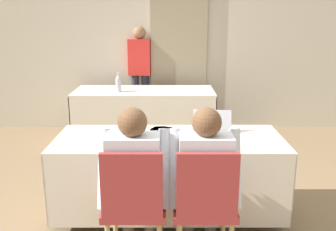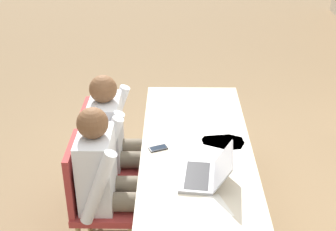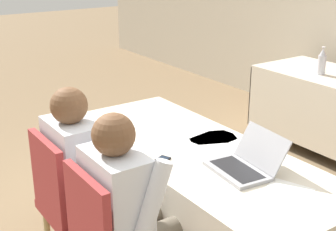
# 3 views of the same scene
# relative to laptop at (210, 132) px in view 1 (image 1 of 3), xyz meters

# --- Properties ---
(ground_plane) EXTENTS (24.00, 24.00, 0.00)m
(ground_plane) POSITION_rel_laptop_xyz_m (-0.37, -0.04, -0.78)
(ground_plane) COLOR #846B4C
(wall_back) EXTENTS (12.00, 0.06, 2.70)m
(wall_back) POSITION_rel_laptop_xyz_m (-0.37, 2.78, 0.57)
(wall_back) COLOR beige
(wall_back) RESTS_ON ground_plane
(curtain_panel) EXTENTS (0.86, 0.04, 2.65)m
(curtain_panel) POSITION_rel_laptop_xyz_m (-0.21, 2.72, 0.54)
(curtain_panel) COLOR gray
(curtain_panel) RESTS_ON ground_plane
(conference_table_near) EXTENTS (1.94, 0.77, 0.74)m
(conference_table_near) POSITION_rel_laptop_xyz_m (-0.37, -0.04, -0.22)
(conference_table_near) COLOR beige
(conference_table_near) RESTS_ON ground_plane
(conference_table_far) EXTENTS (1.94, 0.77, 0.74)m
(conference_table_far) POSITION_rel_laptop_xyz_m (-0.71, 2.07, -0.22)
(conference_table_far) COLOR beige
(conference_table_far) RESTS_ON ground_plane
(laptop) EXTENTS (0.37, 0.35, 0.20)m
(laptop) POSITION_rel_laptop_xyz_m (0.00, 0.00, 0.00)
(laptop) COLOR #99999E
(laptop) RESTS_ON conference_table_near
(cell_phone) EXTENTS (0.11, 0.14, 0.01)m
(cell_phone) POSITION_rel_laptop_xyz_m (-0.34, -0.30, -0.03)
(cell_phone) COLOR black
(cell_phone) RESTS_ON conference_table_near
(paper_beside_laptop) EXTENTS (0.30, 0.35, 0.00)m
(paper_beside_laptop) POSITION_rel_laptop_xyz_m (0.30, -0.03, -0.04)
(paper_beside_laptop) COLOR white
(paper_beside_laptop) RESTS_ON conference_table_near
(paper_centre_table) EXTENTS (0.31, 0.36, 0.00)m
(paper_centre_table) POSITION_rel_laptop_xyz_m (-0.45, 0.16, -0.04)
(paper_centre_table) COLOR white
(paper_centre_table) RESTS_ON conference_table_near
(paper_left_edge) EXTENTS (0.25, 0.32, 0.00)m
(paper_left_edge) POSITION_rel_laptop_xyz_m (-0.43, 0.16, -0.04)
(paper_left_edge) COLOR white
(paper_left_edge) RESTS_ON conference_table_near
(water_bottle) EXTENTS (0.07, 0.07, 0.26)m
(water_bottle) POSITION_rel_laptop_xyz_m (-1.05, 1.96, 0.08)
(water_bottle) COLOR #B7B7C1
(water_bottle) RESTS_ON conference_table_far
(chair_near_left) EXTENTS (0.44, 0.44, 0.91)m
(chair_near_left) POSITION_rel_laptop_xyz_m (-0.61, -0.73, -0.28)
(chair_near_left) COLOR tan
(chair_near_left) RESTS_ON ground_plane
(chair_near_right) EXTENTS (0.44, 0.44, 0.91)m
(chair_near_right) POSITION_rel_laptop_xyz_m (-0.12, -0.73, -0.28)
(chair_near_right) COLOR tan
(chair_near_right) RESTS_ON ground_plane
(person_checkered_shirt) EXTENTS (0.50, 0.52, 1.17)m
(person_checkered_shirt) POSITION_rel_laptop_xyz_m (-0.61, -0.62, -0.12)
(person_checkered_shirt) COLOR #665B4C
(person_checkered_shirt) RESTS_ON ground_plane
(person_white_shirt) EXTENTS (0.50, 0.52, 1.17)m
(person_white_shirt) POSITION_rel_laptop_xyz_m (-0.12, -0.62, -0.12)
(person_white_shirt) COLOR #665B4C
(person_white_shirt) RESTS_ON ground_plane
(person_red_shirt) EXTENTS (0.36, 0.23, 1.59)m
(person_red_shirt) POSITION_rel_laptop_xyz_m (-0.82, 2.75, 0.13)
(person_red_shirt) COLOR #33333D
(person_red_shirt) RESTS_ON ground_plane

